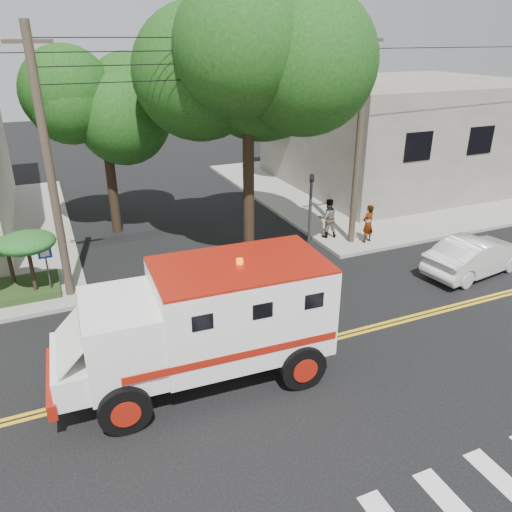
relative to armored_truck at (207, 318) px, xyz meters
name	(u,v)px	position (x,y,z in m)	size (l,w,h in m)	color
ground	(287,350)	(2.52, 0.27, -1.85)	(100.00, 100.00, 0.00)	black
sidewalk_ne	(383,184)	(16.02, 13.77, -1.78)	(17.00, 17.00, 0.15)	gray
building_right	(404,131)	(17.52, 14.27, 1.30)	(14.00, 12.00, 6.00)	#6C655C
utility_pole_left	(50,174)	(-3.08, 6.27, 2.65)	(0.28, 0.28, 9.00)	#382D23
utility_pole_right	(359,143)	(8.82, 6.47, 2.65)	(0.28, 0.28, 9.00)	#382D23
tree_main	(262,77)	(4.45, 6.48, 5.35)	(6.08, 5.70, 9.85)	black
tree_left	(111,107)	(-0.16, 12.06, 3.88)	(4.48, 4.20, 7.70)	black
tree_right	(304,82)	(11.36, 16.04, 4.24)	(4.80, 4.50, 8.20)	black
traffic_signal	(310,208)	(6.32, 5.87, 0.37)	(0.15, 0.18, 3.60)	#3F3F42
accessibility_sign	(47,263)	(-3.68, 6.44, -0.49)	(0.45, 0.10, 2.02)	#3F3F42
palm_planter	(6,257)	(-4.92, 6.90, -0.21)	(3.52, 2.63, 2.36)	#1E3314
armored_truck	(207,318)	(0.00, 0.00, 0.00)	(7.26, 3.17, 3.25)	white
parked_sedan	(476,256)	(11.58, 2.07, -1.11)	(1.57, 4.52, 1.49)	silver
pedestrian_a	(368,224)	(9.42, 6.15, -0.85)	(0.62, 0.41, 1.71)	gray
pedestrian_b	(328,218)	(8.13, 7.39, -0.81)	(0.87, 0.68, 1.79)	gray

